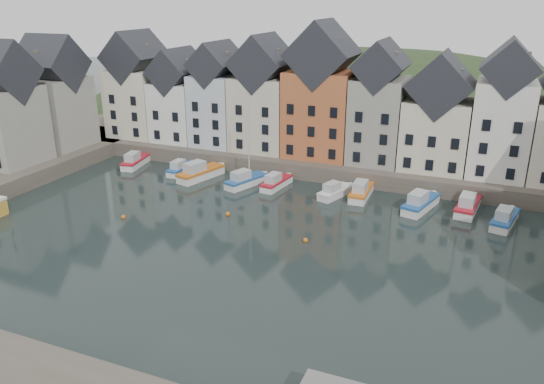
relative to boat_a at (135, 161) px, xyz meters
The scene contains 16 objects.
ground 30.64m from the boat_a, 38.27° to the right, with size 260.00×260.00×0.00m, color black.
far_quay 26.46m from the boat_a, 24.64° to the left, with size 90.00×16.00×2.00m, color #4D473B.
hillside 47.94m from the boat_a, 56.98° to the left, with size 153.60×70.40×64.00m.
far_terrace 29.86m from the boat_a, 18.33° to the left, with size 72.37×8.16×17.78m.
left_terrace 15.48m from the boat_a, 155.41° to the right, with size 7.65×17.00×15.69m.
mooring_buoys 24.25m from the boat_a, 34.23° to the right, with size 20.50×5.50×0.50m.
boat_a is the anchor object (origin of this frame).
boat_b 7.54m from the boat_a, ahead, with size 1.70×5.46×2.09m.
boat_c 11.18m from the boat_a, ahead, with size 3.95×7.35×2.70m.
boat_d 17.81m from the boat_a, ahead, with size 3.84×6.43×11.74m.
boat_e 21.56m from the boat_a, ahead, with size 2.44×5.84×2.18m.
boat_f 29.23m from the boat_a, ahead, with size 3.34×5.71×2.10m.
boat_g 32.17m from the boat_a, ahead, with size 2.12×6.35×2.42m.
boat_h 39.18m from the boat_a, ahead, with size 3.64×6.90×2.53m.
boat_i 44.10m from the boat_a, ahead, with size 2.71×6.67×2.49m.
boat_j 47.91m from the boat_a, ahead, with size 3.05×6.27×2.31m.
Camera 1 is at (20.77, -39.35, 22.51)m, focal length 35.00 mm.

